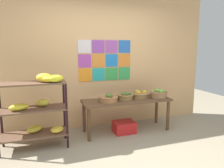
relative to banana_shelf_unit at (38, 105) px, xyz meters
The scene contains 9 objects.
ground 1.74m from the banana_shelf_unit, 40.07° to the right, with size 9.34×9.34×0.00m, color gray.
back_wall_with_art 1.56m from the banana_shelf_unit, 29.04° to the left, with size 4.73×0.07×2.79m.
banana_shelf_unit is the anchor object (origin of this frame).
display_table 1.62m from the banana_shelf_unit, ahead, with size 1.70×0.55×0.63m.
fruit_basket_centre 1.22m from the banana_shelf_unit, ahead, with size 0.36×0.36×0.15m.
fruit_basket_back_right 2.26m from the banana_shelf_unit, ahead, with size 0.35×0.35×0.17m.
fruit_basket_back_left 1.93m from the banana_shelf_unit, ahead, with size 0.38×0.38×0.15m.
fruit_basket_left 1.57m from the banana_shelf_unit, ahead, with size 0.31×0.31×0.16m.
produce_crate_under_table 1.65m from the banana_shelf_unit, ahead, with size 0.40×0.32×0.21m, color red.
Camera 1 is at (-1.13, -2.38, 1.59)m, focal length 33.50 mm.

